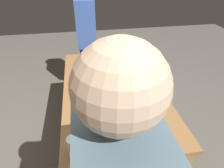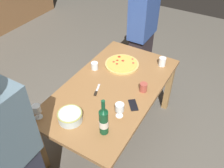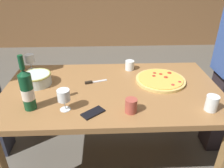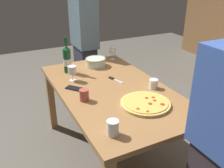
# 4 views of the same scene
# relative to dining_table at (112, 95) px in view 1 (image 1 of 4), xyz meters

# --- Properties ---
(ground_plane) EXTENTS (8.00, 8.00, 0.00)m
(ground_plane) POSITION_rel_dining_table_xyz_m (0.00, 0.00, -0.66)
(ground_plane) COLOR #5C574E
(dining_table) EXTENTS (1.60, 0.90, 0.75)m
(dining_table) POSITION_rel_dining_table_xyz_m (0.00, 0.00, 0.00)
(dining_table) COLOR olive
(dining_table) RESTS_ON ground
(pizza) EXTENTS (0.39, 0.39, 0.03)m
(pizza) POSITION_rel_dining_table_xyz_m (0.38, 0.09, 0.11)
(pizza) COLOR tan
(pizza) RESTS_ON dining_table
(serving_bowl) EXTENTS (0.22, 0.22, 0.09)m
(serving_bowl) POSITION_rel_dining_table_xyz_m (-0.57, 0.09, 0.14)
(serving_bowl) COLOR silver
(serving_bowl) RESTS_ON dining_table
(wine_bottle) EXTENTS (0.08, 0.08, 0.36)m
(wine_bottle) POSITION_rel_dining_table_xyz_m (-0.53, -0.23, 0.23)
(wine_bottle) COLOR #114627
(wine_bottle) RESTS_ON dining_table
(wine_glass_near_pizza) EXTENTS (0.08, 0.08, 0.14)m
(wine_glass_near_pizza) POSITION_rel_dining_table_xyz_m (-0.68, 0.35, 0.19)
(wine_glass_near_pizza) COLOR white
(wine_glass_near_pizza) RESTS_ON dining_table
(wine_glass_by_bottle) EXTENTS (0.08, 0.08, 0.14)m
(wine_glass_by_bottle) POSITION_rel_dining_table_xyz_m (-0.31, -0.26, 0.19)
(wine_glass_by_bottle) COLOR white
(wine_glass_by_bottle) RESTS_ON dining_table
(cup_amber) EXTENTS (0.08, 0.08, 0.08)m
(cup_amber) POSITION_rel_dining_table_xyz_m (0.17, 0.32, 0.13)
(cup_amber) COLOR white
(cup_amber) RESTS_ON dining_table
(cup_ceramic) EXTENTS (0.08, 0.08, 0.10)m
(cup_ceramic) POSITION_rel_dining_table_xyz_m (0.61, -0.30, 0.14)
(cup_ceramic) COLOR white
(cup_ceramic) RESTS_ON dining_table
(cup_spare) EXTENTS (0.07, 0.07, 0.09)m
(cup_spare) POSITION_rel_dining_table_xyz_m (0.10, -0.30, 0.14)
(cup_spare) COLOR #A9493C
(cup_spare) RESTS_ON dining_table
(cell_phone) EXTENTS (0.16, 0.14, 0.01)m
(cell_phone) POSITION_rel_dining_table_xyz_m (-0.13, -0.31, 0.10)
(cell_phone) COLOR black
(cell_phone) RESTS_ON dining_table
(pizza_knife) EXTENTS (0.17, 0.08, 0.02)m
(pizza_knife) POSITION_rel_dining_table_xyz_m (-0.14, 0.09, 0.10)
(pizza_knife) COLOR silver
(pizza_knife) RESTS_ON dining_table
(person_host) EXTENTS (0.45, 0.24, 1.58)m
(person_host) POSITION_rel_dining_table_xyz_m (1.09, 0.17, 0.13)
(person_host) COLOR #2C2429
(person_host) RESTS_ON ground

